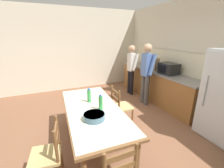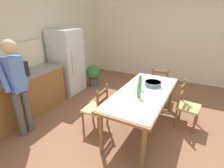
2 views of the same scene
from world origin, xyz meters
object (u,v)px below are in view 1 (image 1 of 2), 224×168
chair_side_near_right (49,154)px  person_at_sink (131,67)px  serving_bowl (94,116)px  bottle_near_centre (89,96)px  paper_bag (155,64)px  microwave (168,69)px  bottle_off_centre (101,103)px  chair_side_far_left (121,107)px  person_at_counter (146,71)px  dining_table (93,112)px

chair_side_near_right → person_at_sink: (-2.44, 2.71, 0.49)m
chair_side_near_right → person_at_sink: 3.68m
serving_bowl → bottle_near_centre: bearing=171.4°
paper_bag → bottle_near_centre: size_ratio=1.33×
bottle_near_centre → person_at_sink: 2.60m
paper_bag → bottle_near_centre: (1.17, -2.42, -0.22)m
microwave → serving_bowl: size_ratio=1.56×
bottle_off_centre → bottle_near_centre: bearing=-165.1°
bottle_off_centre → chair_side_far_left: (-0.54, 0.66, -0.46)m
serving_bowl → chair_side_near_right: (0.08, -0.68, -0.38)m
paper_bag → chair_side_far_left: (0.99, -1.67, -0.67)m
bottle_off_centre → chair_side_near_right: bottle_off_centre is taller
paper_bag → bottle_off_centre: paper_bag is taller
paper_bag → bottle_near_centre: bearing=-64.3°
microwave → bottle_near_centre: (0.58, -2.43, -0.19)m
bottle_near_centre → person_at_counter: person_at_counter is taller
chair_side_near_right → person_at_sink: person_at_sink is taller
bottle_near_centre → serving_bowl: bearing=-8.6°
microwave → person_at_counter: size_ratio=0.28×
bottle_off_centre → microwave: bearing=112.1°
bottle_off_centre → serving_bowl: bearing=-37.4°
bottle_off_centre → person_at_counter: 2.20m
serving_bowl → chair_side_far_left: bearing=133.1°
microwave → person_at_sink: size_ratio=0.30×
microwave → chair_side_near_right: bearing=-68.3°
bottle_near_centre → person_at_sink: bearing=132.0°
dining_table → bottle_off_centre: 0.25m
bottle_off_centre → chair_side_far_left: size_ratio=0.30×
dining_table → bottle_near_centre: (-0.26, 0.01, 0.20)m
person_at_sink → person_at_counter: (0.86, -0.02, 0.05)m
person_at_sink → paper_bag: bearing=-49.4°
bottle_near_centre → person_at_sink: (-1.74, 1.93, 0.03)m
paper_bag → dining_table: 2.85m
dining_table → chair_side_near_right: 0.92m
paper_bag → chair_side_far_left: size_ratio=0.40×
bottle_off_centre → chair_side_far_left: 0.97m
bottle_near_centre → person_at_sink: person_at_sink is taller
serving_bowl → chair_side_near_right: 0.79m
dining_table → chair_side_far_left: chair_side_far_left is taller
chair_side_near_right → chair_side_far_left: same height
bottle_off_centre → chair_side_near_right: size_ratio=0.30×
paper_bag → person_at_sink: 0.78m
paper_bag → serving_bowl: size_ratio=1.12×
bottle_near_centre → serving_bowl: size_ratio=0.84×
person_at_counter → serving_bowl: bearing=-143.3°
person_at_sink → person_at_counter: size_ratio=0.95×
serving_bowl → person_at_counter: (-1.50, 2.01, 0.16)m
dining_table → person_at_sink: 2.80m
chair_side_far_left → chair_side_near_right: bearing=119.1°
bottle_off_centre → person_at_sink: person_at_sink is taller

